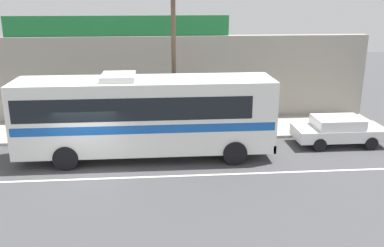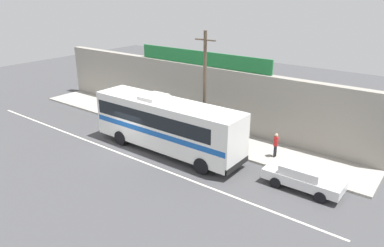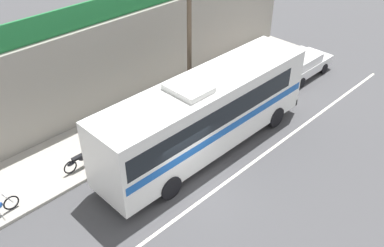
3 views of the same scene
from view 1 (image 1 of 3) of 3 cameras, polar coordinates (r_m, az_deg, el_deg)
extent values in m
plane|color=#444447|center=(18.13, -13.83, -6.25)|extent=(70.00, 70.00, 0.00)
cube|color=#A8A399|center=(22.94, -11.94, -0.96)|extent=(30.00, 3.60, 0.14)
cube|color=gray|center=(24.43, -11.70, 5.81)|extent=(30.00, 0.70, 4.80)
cube|color=#1E7538|center=(23.95, -9.95, 12.82)|extent=(12.20, 0.12, 1.10)
cube|color=silver|center=(17.41, -14.21, -7.28)|extent=(30.00, 0.14, 0.01)
cube|color=white|center=(18.58, -6.24, 1.25)|extent=(11.08, 2.51, 3.10)
cube|color=black|center=(18.46, -7.68, 2.86)|extent=(9.75, 2.53, 0.96)
cube|color=#1956B2|center=(18.67, -6.22, 0.36)|extent=(10.86, 2.53, 0.36)
cube|color=black|center=(19.12, 10.47, 2.91)|extent=(0.04, 2.26, 1.40)
cube|color=black|center=(19.64, 10.15, -2.24)|extent=(0.12, 2.51, 0.36)
cube|color=silver|center=(18.27, -9.91, 6.20)|extent=(1.40, 1.76, 0.24)
cylinder|color=black|center=(20.39, 4.60, -1.59)|extent=(1.04, 0.32, 1.04)
cylinder|color=black|center=(18.23, 5.78, -3.93)|extent=(1.04, 0.32, 1.04)
cylinder|color=black|center=(20.49, -15.38, -2.08)|extent=(1.04, 0.32, 1.04)
cylinder|color=black|center=(18.34, -16.63, -4.46)|extent=(1.04, 0.32, 1.04)
cube|color=silver|center=(21.65, 19.16, -1.15)|extent=(4.29, 1.76, 0.56)
cube|color=silver|center=(21.46, 19.04, 0.16)|extent=(2.23, 1.59, 0.48)
cube|color=black|center=(21.81, 21.03, 0.12)|extent=(0.21, 1.48, 0.34)
cylinder|color=black|center=(22.97, 21.11, -1.11)|extent=(0.62, 0.20, 0.62)
cylinder|color=black|center=(21.57, 22.98, -2.48)|extent=(0.62, 0.20, 0.62)
cylinder|color=black|center=(22.01, 15.26, -1.32)|extent=(0.62, 0.20, 0.62)
cylinder|color=black|center=(20.54, 16.80, -2.78)|extent=(0.62, 0.20, 0.62)
cylinder|color=brown|center=(20.55, -2.48, 8.72)|extent=(0.22, 0.22, 7.81)
torus|color=black|center=(22.15, -16.81, -0.95)|extent=(0.62, 0.06, 0.62)
torus|color=black|center=(22.45, -20.00, -1.02)|extent=(0.62, 0.06, 0.62)
cylinder|color=silver|center=(22.08, -17.08, -0.22)|extent=(0.34, 0.04, 0.65)
cylinder|color=silver|center=(22.01, -17.41, 0.57)|extent=(0.03, 0.56, 0.03)
ellipsoid|color=black|center=(22.23, -18.30, -0.54)|extent=(0.56, 0.22, 0.34)
cube|color=black|center=(22.26, -19.06, -0.27)|extent=(0.52, 0.20, 0.10)
ellipsoid|color=black|center=(22.40, -19.89, -0.68)|extent=(0.36, 0.14, 0.16)
cylinder|color=black|center=(23.06, 10.08, 0.46)|extent=(0.13, 0.13, 0.79)
cylinder|color=black|center=(22.89, 10.20, 0.33)|extent=(0.13, 0.13, 0.79)
cylinder|color=red|center=(22.79, 10.23, 2.06)|extent=(0.30, 0.30, 0.59)
sphere|color=tan|center=(22.68, 10.29, 3.12)|extent=(0.21, 0.21, 0.21)
cylinder|color=red|center=(22.97, 10.11, 2.26)|extent=(0.08, 0.08, 0.55)
cylinder|color=red|center=(22.60, 10.36, 2.00)|extent=(0.08, 0.08, 0.55)
camera|label=2|loc=(14.77, 84.83, 15.51)|focal=33.42mm
camera|label=3|loc=(14.81, -69.00, 26.86)|focal=38.91mm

